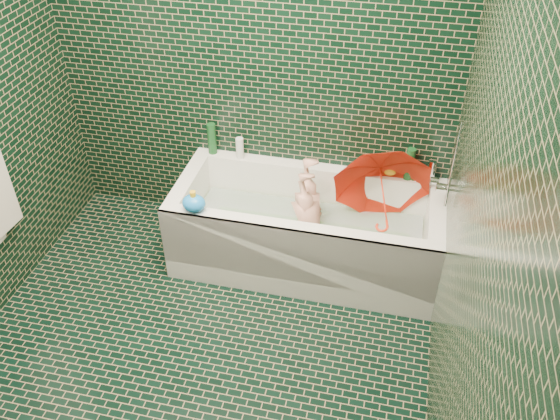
% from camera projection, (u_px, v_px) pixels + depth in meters
% --- Properties ---
extents(floor, '(2.80, 2.80, 0.00)m').
position_uv_depth(floor, '(192.00, 367.00, 3.33)').
color(floor, black).
rests_on(floor, ground).
extents(wall_back, '(2.80, 0.00, 2.80)m').
position_uv_depth(wall_back, '(251.00, 58.00, 3.65)').
color(wall_back, black).
rests_on(wall_back, floor).
extents(wall_right, '(0.00, 2.80, 2.80)m').
position_uv_depth(wall_right, '(475.00, 229.00, 2.34)').
color(wall_right, black).
rests_on(wall_right, floor).
extents(bathtub, '(1.70, 0.75, 0.55)m').
position_uv_depth(bathtub, '(306.00, 237.00, 3.90)').
color(bathtub, white).
rests_on(bathtub, floor).
extents(bath_mat, '(1.35, 0.47, 0.01)m').
position_uv_depth(bath_mat, '(306.00, 242.00, 3.95)').
color(bath_mat, '#52C828').
rests_on(bath_mat, bathtub).
extents(water, '(1.48, 0.53, 0.00)m').
position_uv_depth(water, '(306.00, 225.00, 3.86)').
color(water, silver).
rests_on(water, bathtub).
extents(faucet, '(0.18, 0.19, 0.55)m').
position_uv_depth(faucet, '(447.00, 183.00, 3.42)').
color(faucet, silver).
rests_on(faucet, wall_right).
extents(child, '(0.91, 0.36, 0.28)m').
position_uv_depth(child, '(310.00, 225.00, 3.84)').
color(child, '#D99A87').
rests_on(child, bathtub).
extents(umbrella, '(0.75, 0.83, 0.74)m').
position_uv_depth(umbrella, '(384.00, 197.00, 3.67)').
color(umbrella, red).
rests_on(umbrella, bathtub).
extents(soap_bottle_a, '(0.12, 0.12, 0.25)m').
position_uv_depth(soap_bottle_a, '(421.00, 182.00, 3.81)').
color(soap_bottle_a, white).
rests_on(soap_bottle_a, bathtub).
extents(soap_bottle_b, '(0.12, 0.12, 0.19)m').
position_uv_depth(soap_bottle_b, '(427.00, 183.00, 3.80)').
color(soap_bottle_b, '#5A207B').
rests_on(soap_bottle_b, bathtub).
extents(soap_bottle_c, '(0.18, 0.18, 0.18)m').
position_uv_depth(soap_bottle_c, '(418.00, 181.00, 3.82)').
color(soap_bottle_c, '#13451C').
rests_on(soap_bottle_c, bathtub).
extents(bottle_right_tall, '(0.07, 0.07, 0.22)m').
position_uv_depth(bottle_right_tall, '(410.00, 164.00, 3.78)').
color(bottle_right_tall, '#13451C').
rests_on(bottle_right_tall, bathtub).
extents(bottle_right_pump, '(0.07, 0.07, 0.16)m').
position_uv_depth(bottle_right_pump, '(431.00, 171.00, 3.77)').
color(bottle_right_pump, silver).
rests_on(bottle_right_pump, bathtub).
extents(bottle_left_tall, '(0.07, 0.07, 0.22)m').
position_uv_depth(bottle_left_tall, '(212.00, 139.00, 4.02)').
color(bottle_left_tall, '#13451C').
rests_on(bottle_left_tall, bathtub).
extents(bottle_left_short, '(0.07, 0.07, 0.15)m').
position_uv_depth(bottle_left_short, '(240.00, 148.00, 3.99)').
color(bottle_left_short, white).
rests_on(bottle_left_short, bathtub).
extents(rubber_duck, '(0.12, 0.09, 0.10)m').
position_uv_depth(rubber_duck, '(391.00, 169.00, 3.85)').
color(rubber_duck, gold).
rests_on(rubber_duck, bathtub).
extents(bath_toy, '(0.17, 0.16, 0.14)m').
position_uv_depth(bath_toy, '(194.00, 203.00, 3.53)').
color(bath_toy, '#1A82EE').
rests_on(bath_toy, bathtub).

